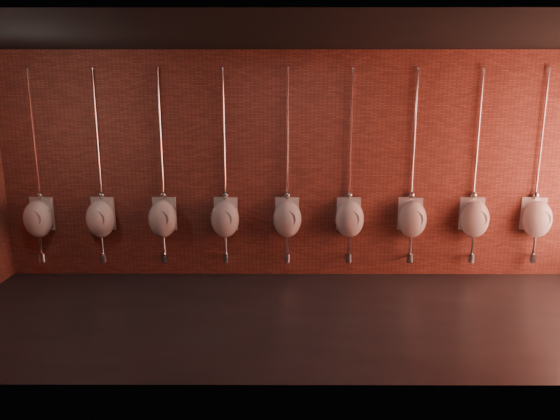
{
  "coord_description": "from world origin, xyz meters",
  "views": [
    {
      "loc": [
        -0.28,
        -5.56,
        2.48
      ],
      "look_at": [
        -0.3,
        0.9,
        1.1
      ],
      "focal_mm": 32.0,
      "sensor_mm": 36.0,
      "label": 1
    }
  ],
  "objects_px": {
    "urinal_6": "(412,218)",
    "urinal_7": "(474,218)",
    "urinal_2": "(163,218)",
    "urinal_5": "(350,218)",
    "urinal_4": "(287,218)",
    "urinal_8": "(537,218)",
    "urinal_3": "(225,218)",
    "urinal_1": "(101,218)",
    "urinal_0": "(38,218)"
  },
  "relations": [
    {
      "from": "urinal_0",
      "to": "urinal_6",
      "type": "bearing_deg",
      "value": 0.0
    },
    {
      "from": "urinal_6",
      "to": "urinal_8",
      "type": "bearing_deg",
      "value": 0.0
    },
    {
      "from": "urinal_7",
      "to": "urinal_1",
      "type": "bearing_deg",
      "value": 180.0
    },
    {
      "from": "urinal_4",
      "to": "urinal_8",
      "type": "bearing_deg",
      "value": 0.0
    },
    {
      "from": "urinal_1",
      "to": "urinal_8",
      "type": "distance_m",
      "value": 6.21
    },
    {
      "from": "urinal_0",
      "to": "urinal_8",
      "type": "height_order",
      "value": "same"
    },
    {
      "from": "urinal_4",
      "to": "urinal_5",
      "type": "distance_m",
      "value": 0.89
    },
    {
      "from": "urinal_4",
      "to": "urinal_6",
      "type": "distance_m",
      "value": 1.77
    },
    {
      "from": "urinal_1",
      "to": "urinal_5",
      "type": "height_order",
      "value": "same"
    },
    {
      "from": "urinal_1",
      "to": "urinal_3",
      "type": "distance_m",
      "value": 1.77
    },
    {
      "from": "urinal_6",
      "to": "urinal_7",
      "type": "relative_size",
      "value": 1.0
    },
    {
      "from": "urinal_2",
      "to": "urinal_5",
      "type": "height_order",
      "value": "same"
    },
    {
      "from": "urinal_3",
      "to": "urinal_8",
      "type": "distance_m",
      "value": 4.44
    },
    {
      "from": "urinal_1",
      "to": "urinal_2",
      "type": "bearing_deg",
      "value": 0.0
    },
    {
      "from": "urinal_4",
      "to": "urinal_3",
      "type": "bearing_deg",
      "value": 180.0
    },
    {
      "from": "urinal_3",
      "to": "urinal_8",
      "type": "xyz_separation_m",
      "value": [
        4.44,
        0.0,
        0.0
      ]
    },
    {
      "from": "urinal_1",
      "to": "urinal_5",
      "type": "bearing_deg",
      "value": 0.0
    },
    {
      "from": "urinal_2",
      "to": "urinal_8",
      "type": "xyz_separation_m",
      "value": [
        5.32,
        0.0,
        0.0
      ]
    },
    {
      "from": "urinal_7",
      "to": "urinal_3",
      "type": "bearing_deg",
      "value": 180.0
    },
    {
      "from": "urinal_1",
      "to": "urinal_8",
      "type": "height_order",
      "value": "same"
    },
    {
      "from": "urinal_5",
      "to": "urinal_7",
      "type": "xyz_separation_m",
      "value": [
        1.77,
        0.0,
        0.0
      ]
    },
    {
      "from": "urinal_3",
      "to": "urinal_4",
      "type": "bearing_deg",
      "value": 0.0
    },
    {
      "from": "urinal_4",
      "to": "urinal_8",
      "type": "height_order",
      "value": "same"
    },
    {
      "from": "urinal_0",
      "to": "urinal_3",
      "type": "height_order",
      "value": "same"
    },
    {
      "from": "urinal_1",
      "to": "urinal_7",
      "type": "distance_m",
      "value": 5.32
    },
    {
      "from": "urinal_6",
      "to": "urinal_8",
      "type": "xyz_separation_m",
      "value": [
        1.77,
        0.0,
        0.0
      ]
    },
    {
      "from": "urinal_1",
      "to": "urinal_8",
      "type": "xyz_separation_m",
      "value": [
        6.21,
        0.0,
        0.0
      ]
    },
    {
      "from": "urinal_8",
      "to": "urinal_7",
      "type": "bearing_deg",
      "value": 180.0
    },
    {
      "from": "urinal_7",
      "to": "urinal_2",
      "type": "bearing_deg",
      "value": 180.0
    },
    {
      "from": "urinal_0",
      "to": "urinal_2",
      "type": "bearing_deg",
      "value": 0.0
    },
    {
      "from": "urinal_2",
      "to": "urinal_6",
      "type": "bearing_deg",
      "value": 0.0
    },
    {
      "from": "urinal_4",
      "to": "urinal_7",
      "type": "height_order",
      "value": "same"
    },
    {
      "from": "urinal_1",
      "to": "urinal_6",
      "type": "height_order",
      "value": "same"
    },
    {
      "from": "urinal_2",
      "to": "urinal_7",
      "type": "distance_m",
      "value": 4.44
    },
    {
      "from": "urinal_5",
      "to": "urinal_3",
      "type": "bearing_deg",
      "value": 180.0
    },
    {
      "from": "urinal_5",
      "to": "urinal_8",
      "type": "height_order",
      "value": "same"
    },
    {
      "from": "urinal_2",
      "to": "urinal_7",
      "type": "relative_size",
      "value": 1.0
    },
    {
      "from": "urinal_7",
      "to": "urinal_5",
      "type": "bearing_deg",
      "value": 180.0
    },
    {
      "from": "urinal_0",
      "to": "urinal_4",
      "type": "relative_size",
      "value": 1.0
    },
    {
      "from": "urinal_3",
      "to": "urinal_5",
      "type": "relative_size",
      "value": 1.0
    },
    {
      "from": "urinal_4",
      "to": "urinal_6",
      "type": "relative_size",
      "value": 1.0
    },
    {
      "from": "urinal_0",
      "to": "urinal_8",
      "type": "bearing_deg",
      "value": 0.0
    },
    {
      "from": "urinal_3",
      "to": "urinal_6",
      "type": "bearing_deg",
      "value": 0.0
    },
    {
      "from": "urinal_4",
      "to": "urinal_5",
      "type": "bearing_deg",
      "value": 0.0
    },
    {
      "from": "urinal_8",
      "to": "urinal_3",
      "type": "bearing_deg",
      "value": 180.0
    },
    {
      "from": "urinal_3",
      "to": "urinal_4",
      "type": "height_order",
      "value": "same"
    },
    {
      "from": "urinal_2",
      "to": "urinal_3",
      "type": "relative_size",
      "value": 1.0
    },
    {
      "from": "urinal_1",
      "to": "urinal_2",
      "type": "relative_size",
      "value": 1.0
    },
    {
      "from": "urinal_2",
      "to": "urinal_7",
      "type": "xyz_separation_m",
      "value": [
        4.44,
        0.0,
        0.0
      ]
    },
    {
      "from": "urinal_5",
      "to": "urinal_6",
      "type": "relative_size",
      "value": 1.0
    }
  ]
}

